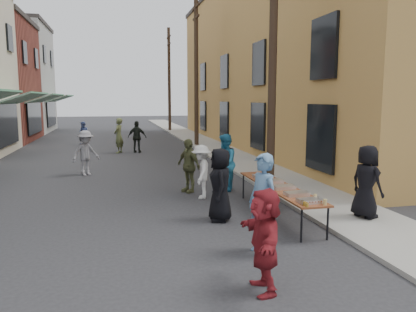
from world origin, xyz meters
name	(u,v)px	position (x,y,z in m)	size (l,w,h in m)	color
ground	(144,224)	(0.00, 0.00, 0.00)	(120.00, 120.00, 0.00)	#28282B
sidewalk	(208,145)	(5.00, 15.00, 0.05)	(2.20, 60.00, 0.10)	gray
building_ochre	(309,64)	(11.10, 14.00, 5.00)	(10.00, 28.00, 10.00)	#BD8C43
utility_pole_near	(273,46)	(4.30, 3.00, 4.50)	(0.26, 0.26, 9.00)	#2D2116
utility_pole_mid	(196,71)	(4.30, 15.00, 4.50)	(0.26, 0.26, 9.00)	#2D2116
utility_pole_far	(169,80)	(4.30, 27.00, 4.50)	(0.26, 0.26, 9.00)	#2D2116
serving_table	(279,187)	(3.29, -0.05, 0.71)	(0.70, 4.00, 0.75)	maroon
catering_tray_sausage	(310,201)	(3.29, -1.70, 0.79)	(0.50, 0.33, 0.08)	maroon
catering_tray_foil_b	(296,194)	(3.29, -1.05, 0.79)	(0.50, 0.33, 0.08)	#B2B2B7
catering_tray_buns	(284,187)	(3.29, -0.35, 0.79)	(0.50, 0.33, 0.08)	tan
catering_tray_foil_d	(272,181)	(3.29, 0.35, 0.79)	(0.50, 0.33, 0.08)	#B2B2B7
catering_tray_buns_end	(263,176)	(3.29, 1.05, 0.79)	(0.50, 0.33, 0.08)	tan
condiment_jar_a	(307,205)	(3.07, -2.00, 0.79)	(0.07, 0.07, 0.08)	#A57F26
condiment_jar_b	(305,204)	(3.07, -1.90, 0.79)	(0.07, 0.07, 0.08)	#A57F26
condiment_jar_c	(303,202)	(3.07, -1.80, 0.79)	(0.07, 0.07, 0.08)	#A57F26
cup_stack	(325,202)	(3.49, -1.95, 0.81)	(0.08, 0.08, 0.12)	tan
guest_front_a	(220,185)	(1.79, -0.11, 0.87)	(0.85, 0.55, 1.74)	black
guest_front_b	(262,204)	(2.02, -2.28, 0.95)	(0.69, 0.45, 1.89)	#567EA6
guest_front_c	(225,163)	(2.72, 2.84, 0.90)	(0.88, 0.68, 1.80)	teal
guest_front_d	(202,172)	(1.83, 2.15, 0.78)	(1.01, 0.58, 1.56)	silver
guest_front_e	(188,166)	(1.60, 3.00, 0.83)	(0.98, 0.41, 1.66)	#5D6239
guest_queue_back	(264,240)	(1.52, -3.72, 0.79)	(1.47, 0.47, 1.59)	maroon
server	(367,182)	(5.12, -0.95, 0.96)	(0.84, 0.55, 1.71)	black
passerby_left	(86,153)	(-1.68, 6.62, 0.85)	(1.10, 0.63, 1.70)	gray
passerby_mid	(137,137)	(0.59, 12.73, 0.85)	(1.00, 0.41, 1.70)	black
passerby_right	(119,136)	(-0.37, 12.83, 0.94)	(0.68, 0.45, 1.87)	#596339
passerby_far	(83,133)	(-2.47, 17.25, 0.73)	(0.71, 0.55, 1.46)	#51639E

